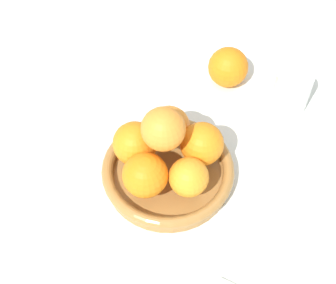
# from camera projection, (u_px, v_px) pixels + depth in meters

# --- Properties ---
(ground_plane) EXTENTS (4.00, 4.00, 0.00)m
(ground_plane) POSITION_uv_depth(u_px,v_px,m) (168.00, 177.00, 0.85)
(ground_plane) COLOR silver
(fruit_bowl) EXTENTS (0.24, 0.24, 0.04)m
(fruit_bowl) POSITION_uv_depth(u_px,v_px,m) (168.00, 171.00, 0.84)
(fruit_bowl) COLOR #A57238
(fruit_bowl) RESTS_ON ground_plane
(orange_pile) EXTENTS (0.19, 0.19, 0.13)m
(orange_pile) POSITION_uv_depth(u_px,v_px,m) (165.00, 146.00, 0.78)
(orange_pile) COLOR orange
(orange_pile) RESTS_ON fruit_bowl
(stray_orange) EXTENTS (0.08, 0.08, 0.08)m
(stray_orange) POSITION_uv_depth(u_px,v_px,m) (228.00, 67.00, 0.97)
(stray_orange) COLOR orange
(stray_orange) RESTS_ON ground_plane
(drinking_glass) EXTENTS (0.07, 0.07, 0.09)m
(drinking_glass) POSITION_uv_depth(u_px,v_px,m) (291.00, 91.00, 0.92)
(drinking_glass) COLOR silver
(drinking_glass) RESTS_ON ground_plane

